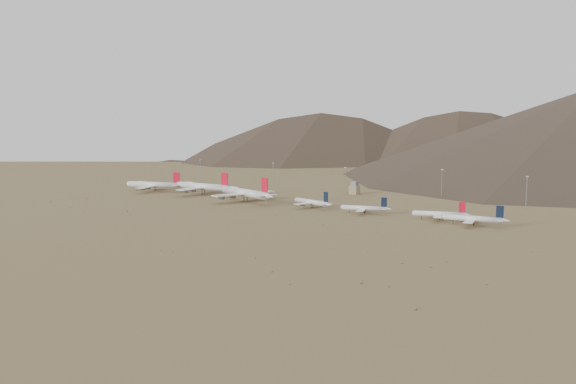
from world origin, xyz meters
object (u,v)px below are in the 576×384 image
Objects in this scene: narrowbody_b at (365,208)px; widebody_west at (154,185)px; widebody_east at (245,193)px; widebody_centre at (202,186)px; control_tower at (354,189)px; narrowbody_a at (312,202)px.

widebody_west is at bearing 162.22° from narrowbody_b.
widebody_east is 114.02m from narrowbody_b.
control_tower is (115.35, 84.79, -2.18)m from widebody_centre.
narrowbody_a is 1.14× the size of narrowbody_b.
widebody_centre is 0.99× the size of widebody_east.
widebody_centre is 132.69m from narrowbody_a.
narrowbody_b is (113.94, 2.20, -3.72)m from widebody_east.
narrowbody_a is (66.87, 2.89, -3.19)m from widebody_east.
widebody_centre is at bearing -176.62° from widebody_east.
widebody_centre reaches higher than narrowbody_b.
narrowbody_a reaches higher than narrowbody_b.
widebody_centre is 1.74× the size of narrowbody_a.
widebody_east is 6.18× the size of control_tower.
widebody_west is 195.77m from control_tower.
widebody_west reaches higher than narrowbody_a.
narrowbody_a is 3.52× the size of control_tower.
widebody_east reaches higher than narrowbody_a.
widebody_east is at bearing 163.94° from narrowbody_b.
narrowbody_b is at bearing -5.08° from widebody_centre.
narrowbody_b is (47.07, -0.69, -0.53)m from narrowbody_a.
narrowbody_b is (234.77, -2.53, -2.54)m from widebody_west.
narrowbody_a is (132.08, -12.40, -2.87)m from widebody_centre.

